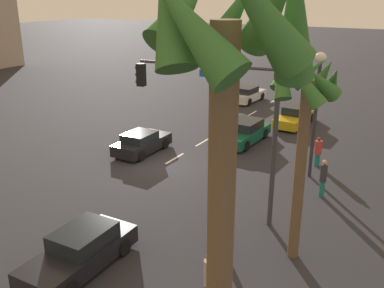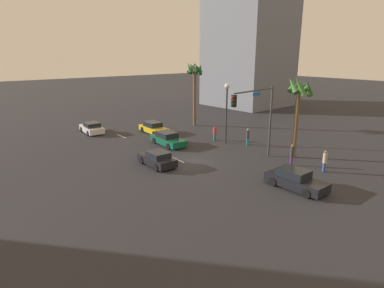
% 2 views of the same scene
% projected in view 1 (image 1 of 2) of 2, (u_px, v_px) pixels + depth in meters
% --- Properties ---
extents(ground_plane, '(220.00, 220.00, 0.00)m').
position_uv_depth(ground_plane, '(162.00, 166.00, 24.13)').
color(ground_plane, '#28282D').
extents(lane_stripe_0, '(2.10, 0.14, 0.01)m').
position_uv_depth(lane_stripe_0, '(274.00, 100.00, 38.81)').
color(lane_stripe_0, silver).
rests_on(lane_stripe_0, ground_plane).
extents(lane_stripe_1, '(2.20, 0.14, 0.01)m').
position_uv_depth(lane_stripe_1, '(251.00, 114.00, 34.48)').
color(lane_stripe_1, silver).
rests_on(lane_stripe_1, ground_plane).
extents(lane_stripe_2, '(1.81, 0.14, 0.01)m').
position_uv_depth(lane_stripe_2, '(203.00, 142.00, 27.93)').
color(lane_stripe_2, silver).
rests_on(lane_stripe_2, ground_plane).
extents(lane_stripe_3, '(1.92, 0.14, 0.01)m').
position_uv_depth(lane_stripe_3, '(175.00, 158.00, 25.19)').
color(lane_stripe_3, silver).
rests_on(lane_stripe_3, ground_plane).
extents(car_0, '(4.48, 1.99, 1.41)m').
position_uv_depth(car_0, '(81.00, 251.00, 15.01)').
color(car_0, black).
rests_on(car_0, ground_plane).
extents(car_1, '(3.94, 1.87, 1.29)m').
position_uv_depth(car_1, '(142.00, 143.00, 26.01)').
color(car_1, black).
rests_on(car_1, ground_plane).
extents(car_2, '(4.23, 2.13, 1.34)m').
position_uv_depth(car_2, '(247.00, 94.00, 38.31)').
color(car_2, silver).
rests_on(car_2, ground_plane).
extents(car_3, '(4.65, 1.94, 1.38)m').
position_uv_depth(car_3, '(295.00, 116.00, 31.57)').
color(car_3, gold).
rests_on(car_3, ground_plane).
extents(car_4, '(4.69, 2.09, 1.38)m').
position_uv_depth(car_4, '(244.00, 132.00, 27.88)').
color(car_4, '#0F5138').
rests_on(car_4, ground_plane).
extents(traffic_signal, '(1.06, 6.14, 6.70)m').
position_uv_depth(traffic_signal, '(226.00, 113.00, 17.23)').
color(traffic_signal, '#38383D').
rests_on(traffic_signal, ground_plane).
extents(streetlamp, '(0.56, 0.56, 6.47)m').
position_uv_depth(streetlamp, '(317.00, 92.00, 21.29)').
color(streetlamp, '#2D2D33').
rests_on(streetlamp, ground_plane).
extents(pedestrian_0, '(0.39, 0.39, 1.90)m').
position_uv_depth(pedestrian_0, '(226.00, 231.00, 15.54)').
color(pedestrian_0, '#59266B').
rests_on(pedestrian_0, ground_plane).
extents(pedestrian_1, '(0.34, 0.34, 1.85)m').
position_uv_depth(pedestrian_1, '(323.00, 177.00, 20.18)').
color(pedestrian_1, '#1E7266').
rests_on(pedestrian_1, ground_plane).
extents(pedestrian_2, '(0.48, 0.48, 1.85)m').
position_uv_depth(pedestrian_2, '(209.00, 279.00, 13.03)').
color(pedestrian_2, '#2D478C').
rests_on(pedestrian_2, ground_plane).
extents(pedestrian_3, '(0.44, 0.44, 1.66)m').
position_uv_depth(pedestrian_3, '(318.00, 151.00, 23.90)').
color(pedestrian_3, '#1E7266').
rests_on(pedestrian_3, ground_plane).
extents(palm_tree_0, '(2.32, 2.58, 7.72)m').
position_uv_depth(palm_tree_0, '(305.00, 100.00, 13.90)').
color(palm_tree_0, brown).
rests_on(palm_tree_0, ground_plane).
extents(palm_tree_1, '(2.67, 2.53, 9.85)m').
position_uv_depth(palm_tree_1, '(226.00, 115.00, 6.14)').
color(palm_tree_1, brown).
rests_on(palm_tree_1, ground_plane).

